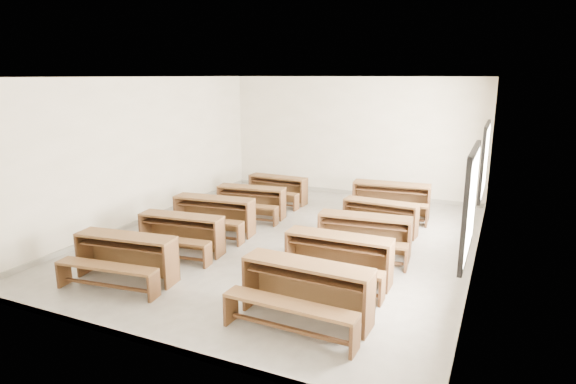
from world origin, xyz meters
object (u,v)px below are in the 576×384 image
at_px(desk_set_1, 180,231).
at_px(desk_set_6, 337,255).
at_px(desk_set_4, 277,188).
at_px(desk_set_9, 391,197).
at_px(desk_set_8, 380,215).
at_px(desk_set_3, 251,200).
at_px(desk_set_2, 213,213).
at_px(desk_set_5, 305,288).
at_px(desk_set_0, 125,255).
at_px(desk_set_7, 364,233).

relative_size(desk_set_1, desk_set_6, 0.98).
bearing_deg(desk_set_4, desk_set_9, 1.54).
height_order(desk_set_1, desk_set_8, desk_set_1).
distance_m(desk_set_3, desk_set_6, 3.99).
distance_m(desk_set_2, desk_set_8, 3.47).
relative_size(desk_set_5, desk_set_9, 0.99).
relative_size(desk_set_0, desk_set_4, 1.12).
relative_size(desk_set_4, desk_set_8, 0.99).
bearing_deg(desk_set_6, desk_set_8, 88.61).
height_order(desk_set_5, desk_set_9, desk_set_5).
relative_size(desk_set_0, desk_set_2, 0.99).
relative_size(desk_set_1, desk_set_7, 0.96).
relative_size(desk_set_4, desk_set_6, 0.92).
relative_size(desk_set_4, desk_set_7, 0.90).
bearing_deg(desk_set_1, desk_set_3, 82.43).
xyz_separation_m(desk_set_5, desk_set_7, (0.05, 2.67, -0.03)).
height_order(desk_set_2, desk_set_4, desk_set_2).
height_order(desk_set_2, desk_set_7, desk_set_2).
xyz_separation_m(desk_set_0, desk_set_7, (3.19, 2.66, 0.00)).
bearing_deg(desk_set_2, desk_set_6, -27.53).
distance_m(desk_set_3, desk_set_7, 3.34).
bearing_deg(desk_set_8, desk_set_0, -124.56).
distance_m(desk_set_2, desk_set_6, 3.38).
xyz_separation_m(desk_set_6, desk_set_7, (0.07, 1.30, -0.01)).
bearing_deg(desk_set_6, desk_set_4, 125.86).
xyz_separation_m(desk_set_6, desk_set_8, (0.02, 2.64, -0.04)).
bearing_deg(desk_set_9, desk_set_3, -159.63).
bearing_deg(desk_set_8, desk_set_1, -136.15).
bearing_deg(desk_set_3, desk_set_1, -97.75).
bearing_deg(desk_set_1, desk_set_8, 33.98).
distance_m(desk_set_8, desk_set_9, 1.37).
xyz_separation_m(desk_set_5, desk_set_6, (-0.01, 1.37, -0.02)).
height_order(desk_set_0, desk_set_2, desk_set_2).
bearing_deg(desk_set_2, desk_set_1, -92.45).
xyz_separation_m(desk_set_0, desk_set_2, (-0.02, 2.60, 0.01)).
xyz_separation_m(desk_set_0, desk_set_3, (0.11, 3.98, -0.02)).
distance_m(desk_set_4, desk_set_7, 4.12).
bearing_deg(desk_set_4, desk_set_8, -22.63).
distance_m(desk_set_3, desk_set_5, 5.00).
bearing_deg(desk_set_8, desk_set_9, 96.88).
distance_m(desk_set_4, desk_set_9, 2.96).
bearing_deg(desk_set_0, desk_set_1, 80.87).
bearing_deg(desk_set_8, desk_set_5, -86.62).
xyz_separation_m(desk_set_4, desk_set_6, (3.01, -4.04, 0.04)).
relative_size(desk_set_2, desk_set_3, 1.07).
bearing_deg(desk_set_1, desk_set_0, -98.46).
xyz_separation_m(desk_set_0, desk_set_9, (3.06, 5.38, 0.02)).
bearing_deg(desk_set_5, desk_set_7, 90.77).
relative_size(desk_set_3, desk_set_7, 0.95).
relative_size(desk_set_0, desk_set_7, 1.00).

